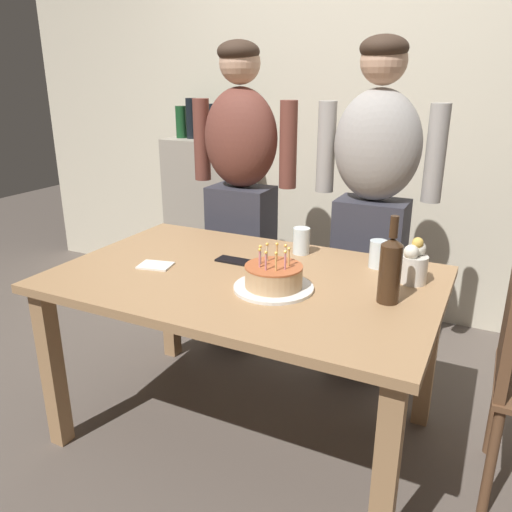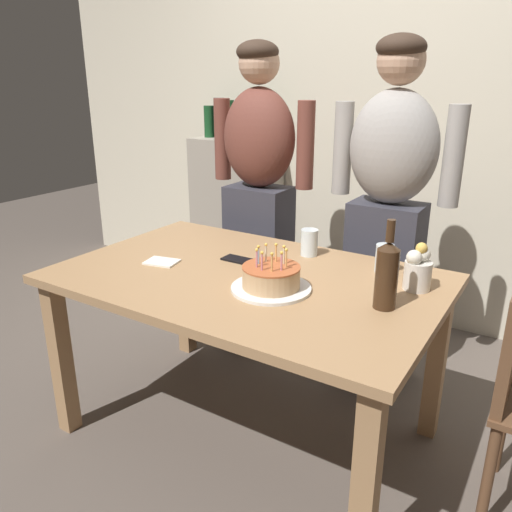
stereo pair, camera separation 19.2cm
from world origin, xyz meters
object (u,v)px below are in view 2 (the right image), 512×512
cell_phone (239,260)px  flower_vase (418,270)px  napkin_stack (162,262)px  person_woman_cardigan (388,213)px  birthday_cake (271,279)px  water_glass_near (384,258)px  water_glass_far (309,242)px  person_man_bearded (259,195)px  wine_bottle (387,273)px

cell_phone → flower_vase: bearing=7.7°
napkin_stack → person_woman_cardigan: bearing=50.2°
birthday_cake → water_glass_near: (0.29, 0.40, 0.01)m
water_glass_far → napkin_stack: bearing=-138.7°
water_glass_near → birthday_cake: bearing=-125.8°
birthday_cake → cell_phone: 0.34m
cell_phone → person_man_bearded: person_man_bearded is taller
napkin_stack → flower_vase: size_ratio=0.74×
wine_bottle → flower_vase: wine_bottle is taller
water_glass_far → birthday_cake: bearing=-82.2°
water_glass_near → water_glass_far: water_glass_far is taller
cell_phone → flower_vase: size_ratio=0.80×
water_glass_far → flower_vase: 0.52m
birthday_cake → water_glass_near: bearing=54.2°
napkin_stack → person_man_bearded: bearing=92.3°
flower_vase → person_man_bearded: bearing=152.3°
birthday_cake → person_man_bearded: 1.01m
napkin_stack → person_man_bearded: person_man_bearded is taller
birthday_cake → napkin_stack: bearing=179.8°
water_glass_near → person_woman_cardigan: (-0.14, 0.43, 0.08)m
cell_phone → person_woman_cardigan: 0.78m
water_glass_near → water_glass_far: bearing=176.1°
cell_phone → water_glass_near: bearing=20.0°
flower_vase → person_woman_cardigan: person_woman_cardigan is taller
cell_phone → flower_vase: 0.74m
flower_vase → person_man_bearded: (-1.02, 0.54, 0.06)m
napkin_stack → person_woman_cardigan: person_woman_cardigan is taller
person_woman_cardigan → water_glass_far: bearing=62.6°
birthday_cake → water_glass_near: 0.49m
cell_phone → napkin_stack: (-0.26, -0.20, 0.00)m
wine_bottle → napkin_stack: wine_bottle is taller
person_man_bearded → napkin_stack: bearing=92.3°
flower_vase → person_man_bearded: 1.16m
cell_phone → person_woman_cardigan: bearing=56.1°
birthday_cake → person_woman_cardigan: person_woman_cardigan is taller
water_glass_far → cell_phone: 0.32m
water_glass_far → person_woman_cardigan: bearing=62.6°
person_man_bearded → person_woman_cardigan: same height
wine_bottle → person_woman_cardigan: size_ratio=0.19×
flower_vase → cell_phone: bearing=-172.7°
cell_phone → napkin_stack: same height
water_glass_far → wine_bottle: wine_bottle is taller
birthday_cake → water_glass_far: size_ratio=2.54×
water_glass_near → person_man_bearded: person_man_bearded is taller
birthday_cake → wine_bottle: (0.40, 0.07, 0.08)m
cell_phone → person_man_bearded: 0.71m
birthday_cake → flower_vase: flower_vase is taller
person_woman_cardigan → cell_phone: bearing=55.7°
water_glass_far → person_man_bearded: 0.66m
water_glass_near → person_man_bearded: 0.96m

